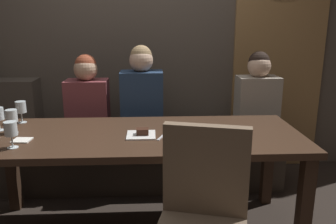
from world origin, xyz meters
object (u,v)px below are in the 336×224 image
diner_far_end (257,98)px  dessert_plate (142,134)px  fork_on_table (162,136)px  wine_glass_near_left (11,130)px  chair_near_side (203,213)px  diner_redhead (88,101)px  dining_table (140,146)px  wine_glass_far_left (21,108)px  diner_bearded (142,97)px  banquette_bench (143,163)px  wine_glass_center_back (12,117)px

diner_far_end → dessert_plate: 1.27m
dessert_plate → fork_on_table: size_ratio=1.12×
wine_glass_near_left → chair_near_side: bearing=-24.1°
diner_redhead → fork_on_table: bearing=-51.8°
chair_near_side → diner_far_end: diner_far_end is taller
diner_redhead → fork_on_table: (0.62, -0.79, -0.07)m
chair_near_side → fork_on_table: (-0.18, 0.65, 0.18)m
dining_table → wine_glass_far_left: size_ratio=13.41×
diner_far_end → wine_glass_far_left: (-1.91, -0.41, 0.03)m
dining_table → diner_bearded: size_ratio=2.62×
dining_table → banquette_bench: dining_table is taller
banquette_bench → fork_on_table: (0.15, -0.78, 0.51)m
banquette_bench → fork_on_table: 0.94m
diner_redhead → diner_far_end: diner_far_end is taller
dining_table → wine_glass_far_left: bearing=161.2°
diner_redhead → wine_glass_far_left: (-0.42, -0.41, 0.04)m
diner_redhead → banquette_bench: bearing=-1.8°
diner_redhead → fork_on_table: size_ratio=4.48×
wine_glass_center_back → wine_glass_near_left: bearing=-70.1°
fork_on_table → wine_glass_far_left: bearing=-178.5°
dining_table → wine_glass_near_left: bearing=-162.5°
diner_redhead → wine_glass_near_left: diner_redhead is taller
wine_glass_center_back → dessert_plate: size_ratio=0.86×
chair_near_side → diner_redhead: diner_redhead is taller
fork_on_table → chair_near_side: bearing=-53.0°
diner_redhead → diner_far_end: 1.49m
banquette_bench → diner_bearded: diner_bearded is taller
chair_near_side → wine_glass_near_left: chair_near_side is taller
diner_far_end → wine_glass_center_back: diner_far_end is taller
chair_near_side → wine_glass_near_left: size_ratio=5.98×
chair_near_side → fork_on_table: 0.69m
wine_glass_far_left → dessert_plate: bearing=-21.4°
dining_table → wine_glass_center_back: wine_glass_center_back is taller
banquette_bench → wine_glass_center_back: 1.25m
diner_bearded → diner_far_end: (1.02, 0.03, -0.03)m
diner_far_end → wine_glass_center_back: bearing=-160.7°
chair_near_side → wine_glass_center_back: bearing=146.9°
wine_glass_center_back → wine_glass_near_left: size_ratio=1.00×
diner_bearded → banquette_bench: bearing=87.6°
wine_glass_far_left → fork_on_table: wine_glass_far_left is taller
fork_on_table → wine_glass_center_back: bearing=-165.8°
wine_glass_far_left → diner_bearded: bearing=22.9°
wine_glass_far_left → dessert_plate: wine_glass_far_left is taller
diner_far_end → fork_on_table: size_ratio=4.59×
dessert_plate → diner_bearded: bearing=91.1°
banquette_bench → chair_near_side: 1.50m
dessert_plate → fork_on_table: 0.14m
chair_near_side → diner_far_end: (0.69, 1.44, 0.26)m
diner_redhead → dessert_plate: (0.49, -0.77, -0.06)m
wine_glass_center_back → diner_bearded: bearing=36.0°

